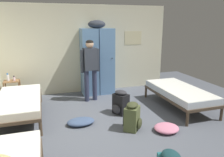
{
  "coord_description": "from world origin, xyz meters",
  "views": [
    {
      "loc": [
        -1.25,
        -3.67,
        2.01
      ],
      "look_at": [
        0.0,
        0.26,
        0.95
      ],
      "focal_mm": 35.09,
      "sensor_mm": 36.0,
      "label": 1
    }
  ],
  "objects_px": {
    "water_bottle": "(8,77)",
    "backpack_black": "(121,103)",
    "bed_left_rear": "(19,102)",
    "bed_right": "(179,92)",
    "locker_bank": "(97,60)",
    "lotion_bottle": "(14,79)",
    "clothes_pile_pink": "(166,128)",
    "person_traveler": "(90,65)",
    "backpack_olive": "(133,117)",
    "shelf_unit": "(13,89)",
    "clothes_pile_denim": "(81,122)"
  },
  "relations": [
    {
      "from": "water_bottle",
      "to": "backpack_black",
      "type": "bearing_deg",
      "value": -32.6
    },
    {
      "from": "bed_left_rear",
      "to": "bed_right",
      "type": "height_order",
      "value": "same"
    },
    {
      "from": "bed_left_rear",
      "to": "locker_bank",
      "type": "bearing_deg",
      "value": 31.04
    },
    {
      "from": "lotion_bottle",
      "to": "clothes_pile_pink",
      "type": "height_order",
      "value": "lotion_bottle"
    },
    {
      "from": "person_traveler",
      "to": "backpack_black",
      "type": "height_order",
      "value": "person_traveler"
    },
    {
      "from": "locker_bank",
      "to": "person_traveler",
      "type": "xyz_separation_m",
      "value": [
        -0.33,
        -0.57,
        -0.01
      ]
    },
    {
      "from": "water_bottle",
      "to": "backpack_olive",
      "type": "relative_size",
      "value": 0.35
    },
    {
      "from": "water_bottle",
      "to": "backpack_black",
      "type": "distance_m",
      "value": 2.96
    },
    {
      "from": "locker_bank",
      "to": "person_traveler",
      "type": "bearing_deg",
      "value": -120.08
    },
    {
      "from": "bed_left_rear",
      "to": "clothes_pile_pink",
      "type": "height_order",
      "value": "bed_left_rear"
    },
    {
      "from": "lotion_bottle",
      "to": "backpack_olive",
      "type": "distance_m",
      "value": 3.26
    },
    {
      "from": "shelf_unit",
      "to": "clothes_pile_pink",
      "type": "bearing_deg",
      "value": -41.55
    },
    {
      "from": "locker_bank",
      "to": "shelf_unit",
      "type": "xyz_separation_m",
      "value": [
        -2.27,
        -0.07,
        -0.62
      ]
    },
    {
      "from": "clothes_pile_denim",
      "to": "bed_left_rear",
      "type": "bearing_deg",
      "value": 149.99
    },
    {
      "from": "person_traveler",
      "to": "clothes_pile_denim",
      "type": "height_order",
      "value": "person_traveler"
    },
    {
      "from": "lotion_bottle",
      "to": "water_bottle",
      "type": "bearing_deg",
      "value": 158.2
    },
    {
      "from": "bed_right",
      "to": "lotion_bottle",
      "type": "bearing_deg",
      "value": 157.32
    },
    {
      "from": "water_bottle",
      "to": "person_traveler",
      "type": "bearing_deg",
      "value": -14.44
    },
    {
      "from": "shelf_unit",
      "to": "clothes_pile_denim",
      "type": "xyz_separation_m",
      "value": [
        1.44,
        -1.84,
        -0.28
      ]
    },
    {
      "from": "backpack_black",
      "to": "shelf_unit",
      "type": "bearing_deg",
      "value": 146.87
    },
    {
      "from": "bed_left_rear",
      "to": "clothes_pile_denim",
      "type": "distance_m",
      "value": 1.41
    },
    {
      "from": "shelf_unit",
      "to": "water_bottle",
      "type": "distance_m",
      "value": 0.32
    },
    {
      "from": "bed_right",
      "to": "water_bottle",
      "type": "xyz_separation_m",
      "value": [
        -3.94,
        1.65,
        0.28
      ]
    },
    {
      "from": "shelf_unit",
      "to": "locker_bank",
      "type": "bearing_deg",
      "value": 1.67
    },
    {
      "from": "locker_bank",
      "to": "water_bottle",
      "type": "relative_size",
      "value": 10.6
    },
    {
      "from": "water_bottle",
      "to": "backpack_olive",
      "type": "height_order",
      "value": "water_bottle"
    },
    {
      "from": "shelf_unit",
      "to": "person_traveler",
      "type": "xyz_separation_m",
      "value": [
        1.94,
        -0.5,
        0.61
      ]
    },
    {
      "from": "backpack_black",
      "to": "locker_bank",
      "type": "bearing_deg",
      "value": 94.2
    },
    {
      "from": "person_traveler",
      "to": "backpack_olive",
      "type": "distance_m",
      "value": 2.01
    },
    {
      "from": "locker_bank",
      "to": "backpack_black",
      "type": "distance_m",
      "value": 1.78
    },
    {
      "from": "water_bottle",
      "to": "clothes_pile_denim",
      "type": "bearing_deg",
      "value": -50.71
    },
    {
      "from": "locker_bank",
      "to": "bed_right",
      "type": "bearing_deg",
      "value": -46.72
    },
    {
      "from": "water_bottle",
      "to": "clothes_pile_pink",
      "type": "distance_m",
      "value": 4.05
    },
    {
      "from": "person_traveler",
      "to": "lotion_bottle",
      "type": "height_order",
      "value": "person_traveler"
    },
    {
      "from": "bed_left_rear",
      "to": "backpack_olive",
      "type": "xyz_separation_m",
      "value": [
        2.1,
        -1.2,
        -0.12
      ]
    },
    {
      "from": "shelf_unit",
      "to": "bed_right",
      "type": "xyz_separation_m",
      "value": [
        3.86,
        -1.63,
        0.04
      ]
    },
    {
      "from": "locker_bank",
      "to": "person_traveler",
      "type": "relative_size",
      "value": 1.3
    },
    {
      "from": "person_traveler",
      "to": "clothes_pile_pink",
      "type": "distance_m",
      "value": 2.5
    },
    {
      "from": "clothes_pile_denim",
      "to": "clothes_pile_pink",
      "type": "bearing_deg",
      "value": -27.15
    },
    {
      "from": "bed_right",
      "to": "water_bottle",
      "type": "relative_size",
      "value": 9.73
    },
    {
      "from": "bed_left_rear",
      "to": "lotion_bottle",
      "type": "bearing_deg",
      "value": 99.21
    },
    {
      "from": "bed_left_rear",
      "to": "backpack_olive",
      "type": "distance_m",
      "value": 2.42
    },
    {
      "from": "person_traveler",
      "to": "water_bottle",
      "type": "bearing_deg",
      "value": 165.56
    },
    {
      "from": "bed_right",
      "to": "clothes_pile_denim",
      "type": "xyz_separation_m",
      "value": [
        -2.43,
        -0.21,
        -0.32
      ]
    },
    {
      "from": "water_bottle",
      "to": "backpack_black",
      "type": "xyz_separation_m",
      "value": [
        2.47,
        -1.58,
        -0.4
      ]
    },
    {
      "from": "shelf_unit",
      "to": "water_bottle",
      "type": "relative_size",
      "value": 2.92
    },
    {
      "from": "shelf_unit",
      "to": "clothes_pile_pink",
      "type": "height_order",
      "value": "shelf_unit"
    },
    {
      "from": "backpack_olive",
      "to": "backpack_black",
      "type": "distance_m",
      "value": 0.79
    },
    {
      "from": "bed_right",
      "to": "water_bottle",
      "type": "bearing_deg",
      "value": 157.35
    },
    {
      "from": "shelf_unit",
      "to": "clothes_pile_pink",
      "type": "xyz_separation_m",
      "value": [
        2.94,
        -2.61,
        -0.28
      ]
    }
  ]
}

